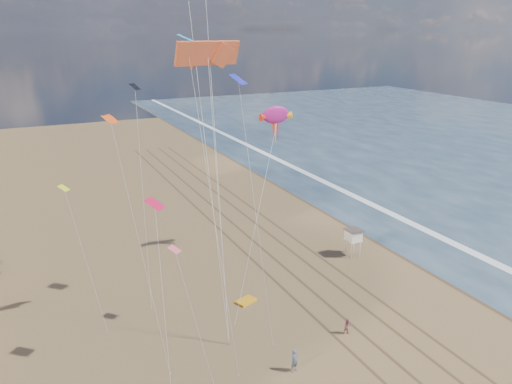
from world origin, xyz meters
TOP-DOWN VIEW (x-y plane):
  - wet_sand at (19.00, 40.00)m, footprint 260.00×260.00m
  - foam at (23.20, 40.00)m, footprint 260.00×260.00m
  - tracks at (2.55, 30.00)m, footprint 7.68×120.00m
  - lifeguard_stand at (9.88, 25.86)m, footprint 1.79×1.79m
  - grounded_kite at (-5.71, 21.67)m, footprint 2.23×1.83m
  - show_kite at (2.28, 31.07)m, footprint 7.19×6.72m
  - kite_flyer_a at (-6.60, 10.69)m, footprint 0.80×0.62m
  - kite_flyer_b at (-0.00, 13.01)m, footprint 0.78×0.64m
  - small_kites at (-12.94, 22.65)m, footprint 15.69×19.64m

SIDE VIEW (x-z plane):
  - wet_sand at x=19.00m, z-range 0.00..0.00m
  - foam at x=23.20m, z-range 0.00..0.00m
  - tracks at x=2.55m, z-range 0.00..0.01m
  - grounded_kite at x=-5.71m, z-range 0.00..0.22m
  - kite_flyer_b at x=0.00m, z-range 0.00..1.46m
  - kite_flyer_a at x=-6.60m, z-range 0.00..1.95m
  - lifeguard_stand at x=9.88m, z-range 0.88..4.11m
  - show_kite at x=2.28m, z-range 4.95..27.42m
  - small_kites at x=-12.94m, z-range 8.38..26.23m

